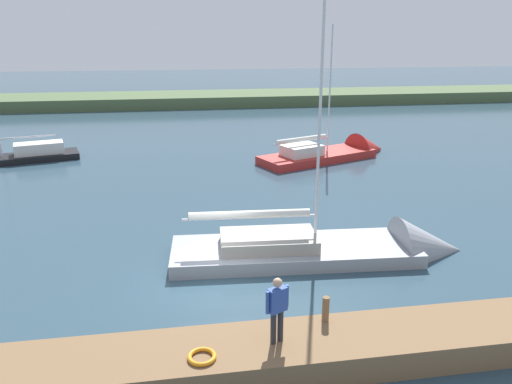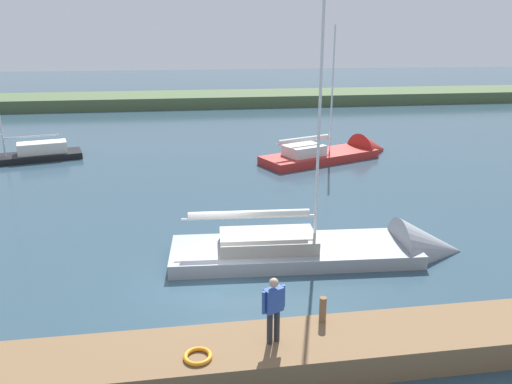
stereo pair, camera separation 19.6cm
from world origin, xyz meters
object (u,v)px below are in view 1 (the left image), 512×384
Objects in this scene: sailboat_mid_channel at (340,154)px; person_on_dock at (277,306)px; sailboat_behind_pier at (349,253)px; mooring_post_near at (326,309)px; life_ring_buoy at (202,357)px.

sailboat_mid_channel is 22.10m from person_on_dock.
mooring_post_near is at bearing -112.12° from sailboat_behind_pier.
mooring_post_near is 1.70m from person_on_dock.
sailboat_behind_pier reaches higher than person_on_dock.
mooring_post_near is 1.01× the size of life_ring_buoy.
sailboat_mid_channel reaches higher than mooring_post_near.
person_on_dock is at bearing -168.57° from life_ring_buoy.
life_ring_buoy is 0.39× the size of person_on_dock.
life_ring_buoy is 8.39m from sailboat_behind_pier.
person_on_dock is at bearing 26.38° from mooring_post_near.
mooring_post_near is 20.91m from sailboat_mid_channel.
mooring_post_near is 3.39m from life_ring_buoy.
person_on_dock reaches higher than mooring_post_near.
sailboat_behind_pier is at bearing 121.64° from person_on_dock.
mooring_post_near is 0.06× the size of sailboat_behind_pier.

